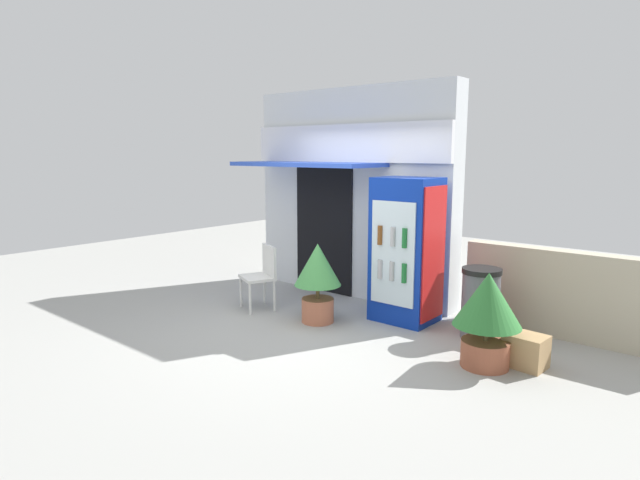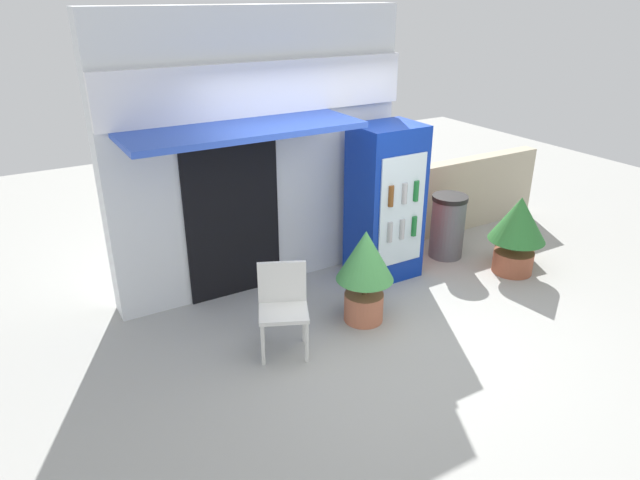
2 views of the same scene
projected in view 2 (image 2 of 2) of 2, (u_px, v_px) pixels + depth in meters
ground at (377, 333)px, 5.82m from camera, size 16.00×16.00×0.00m
storefront_building at (257, 152)px, 6.28m from camera, size 3.43×1.21×3.10m
drink_cooler at (386, 203)px, 6.69m from camera, size 0.79×0.68×1.86m
plastic_chair at (283, 301)px, 5.37m from camera, size 0.59×0.56×0.89m
potted_plant_near_shop at (365, 267)px, 5.81m from camera, size 0.60×0.60×1.03m
potted_plant_curbside at (518, 228)px, 6.86m from camera, size 0.68×0.68×0.98m
trash_bin at (448, 226)px, 7.36m from camera, size 0.45×0.45×0.84m
stone_boundary_wall at (464, 194)px, 8.23m from camera, size 2.61×0.22×1.04m
cardboard_box at (515, 246)px, 7.38m from camera, size 0.42×0.34×0.34m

